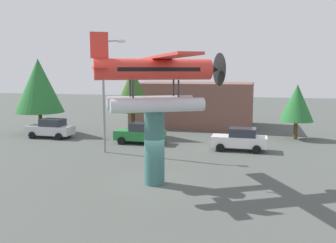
{
  "coord_description": "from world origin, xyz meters",
  "views": [
    {
      "loc": [
        5.47,
        -18.64,
        6.12
      ],
      "look_at": [
        0.0,
        3.0,
        3.04
      ],
      "focal_mm": 39.26,
      "sensor_mm": 36.0,
      "label": 1
    }
  ],
  "objects_px": {
    "streetlight_primary": "(106,88)",
    "floatplane_monument": "(156,79)",
    "car_far_white": "(240,139)",
    "tree_west": "(39,86)",
    "storefront_building": "(194,104)",
    "tree_east": "(133,90)",
    "tree_center_back": "(297,103)",
    "display_pedestal": "(154,147)",
    "car_near_silver": "(51,128)",
    "car_mid_green": "(141,133)"
  },
  "relations": [
    {
      "from": "display_pedestal",
      "to": "car_far_white",
      "type": "distance_m",
      "value": 10.64
    },
    {
      "from": "car_near_silver",
      "to": "car_far_white",
      "type": "xyz_separation_m",
      "value": [
        17.18,
        -1.28,
        0.0
      ]
    },
    {
      "from": "streetlight_primary",
      "to": "floatplane_monument",
      "type": "bearing_deg",
      "value": -48.62
    },
    {
      "from": "display_pedestal",
      "to": "storefront_building",
      "type": "bearing_deg",
      "value": 94.7
    },
    {
      "from": "car_mid_green",
      "to": "storefront_building",
      "type": "height_order",
      "value": "storefront_building"
    },
    {
      "from": "car_far_white",
      "to": "tree_east",
      "type": "bearing_deg",
      "value": -20.04
    },
    {
      "from": "display_pedestal",
      "to": "car_far_white",
      "type": "bearing_deg",
      "value": 67.61
    },
    {
      "from": "display_pedestal",
      "to": "streetlight_primary",
      "type": "distance_m",
      "value": 9.18
    },
    {
      "from": "car_near_silver",
      "to": "car_mid_green",
      "type": "xyz_separation_m",
      "value": [
        8.85,
        -0.51,
        0.0
      ]
    },
    {
      "from": "floatplane_monument",
      "to": "streetlight_primary",
      "type": "relative_size",
      "value": 1.16
    },
    {
      "from": "car_far_white",
      "to": "tree_center_back",
      "type": "relative_size",
      "value": 0.85
    },
    {
      "from": "floatplane_monument",
      "to": "tree_center_back",
      "type": "xyz_separation_m",
      "value": [
        8.51,
        15.84,
        -2.44
      ]
    },
    {
      "from": "car_mid_green",
      "to": "tree_west",
      "type": "bearing_deg",
      "value": -12.04
    },
    {
      "from": "display_pedestal",
      "to": "floatplane_monument",
      "type": "bearing_deg",
      "value": 28.21
    },
    {
      "from": "car_near_silver",
      "to": "tree_west",
      "type": "height_order",
      "value": "tree_west"
    },
    {
      "from": "storefront_building",
      "to": "tree_west",
      "type": "distance_m",
      "value": 16.55
    },
    {
      "from": "display_pedestal",
      "to": "tree_east",
      "type": "distance_m",
      "value": 14.9
    },
    {
      "from": "floatplane_monument",
      "to": "tree_center_back",
      "type": "bearing_deg",
      "value": 33.52
    },
    {
      "from": "car_far_white",
      "to": "tree_west",
      "type": "xyz_separation_m",
      "value": [
        -19.48,
        3.15,
        3.82
      ]
    },
    {
      "from": "car_far_white",
      "to": "storefront_building",
      "type": "bearing_deg",
      "value": -64.48
    },
    {
      "from": "floatplane_monument",
      "to": "car_far_white",
      "type": "height_order",
      "value": "floatplane_monument"
    },
    {
      "from": "car_mid_green",
      "to": "tree_east",
      "type": "height_order",
      "value": "tree_east"
    },
    {
      "from": "tree_east",
      "to": "storefront_building",
      "type": "bearing_deg",
      "value": 63.94
    },
    {
      "from": "floatplane_monument",
      "to": "tree_west",
      "type": "height_order",
      "value": "floatplane_monument"
    },
    {
      "from": "floatplane_monument",
      "to": "tree_east",
      "type": "relative_size",
      "value": 1.52
    },
    {
      "from": "display_pedestal",
      "to": "car_far_white",
      "type": "relative_size",
      "value": 0.96
    },
    {
      "from": "car_far_white",
      "to": "streetlight_primary",
      "type": "height_order",
      "value": "streetlight_primary"
    },
    {
      "from": "floatplane_monument",
      "to": "tree_west",
      "type": "relative_size",
      "value": 1.33
    },
    {
      "from": "floatplane_monument",
      "to": "tree_west",
      "type": "bearing_deg",
      "value": 112.22
    },
    {
      "from": "car_near_silver",
      "to": "car_mid_green",
      "type": "bearing_deg",
      "value": 176.68
    },
    {
      "from": "car_far_white",
      "to": "car_near_silver",
      "type": "bearing_deg",
      "value": -4.27
    },
    {
      "from": "floatplane_monument",
      "to": "streetlight_primary",
      "type": "distance_m",
      "value": 8.82
    },
    {
      "from": "storefront_building",
      "to": "tree_west",
      "type": "height_order",
      "value": "tree_west"
    },
    {
      "from": "car_near_silver",
      "to": "tree_west",
      "type": "relative_size",
      "value": 0.57
    },
    {
      "from": "display_pedestal",
      "to": "car_mid_green",
      "type": "distance_m",
      "value": 11.45
    },
    {
      "from": "car_mid_green",
      "to": "tree_east",
      "type": "xyz_separation_m",
      "value": [
        -1.69,
        2.89,
        3.49
      ]
    },
    {
      "from": "car_near_silver",
      "to": "car_far_white",
      "type": "bearing_deg",
      "value": 175.73
    },
    {
      "from": "streetlight_primary",
      "to": "tree_west",
      "type": "bearing_deg",
      "value": 147.26
    },
    {
      "from": "tree_west",
      "to": "streetlight_primary",
      "type": "bearing_deg",
      "value": -32.74
    },
    {
      "from": "tree_center_back",
      "to": "streetlight_primary",
      "type": "bearing_deg",
      "value": -147.1
    },
    {
      "from": "car_far_white",
      "to": "streetlight_primary",
      "type": "distance_m",
      "value": 10.94
    },
    {
      "from": "car_far_white",
      "to": "display_pedestal",
      "type": "bearing_deg",
      "value": 67.61
    },
    {
      "from": "car_near_silver",
      "to": "tree_east",
      "type": "height_order",
      "value": "tree_east"
    },
    {
      "from": "tree_west",
      "to": "tree_east",
      "type": "height_order",
      "value": "tree_west"
    },
    {
      "from": "tree_east",
      "to": "tree_center_back",
      "type": "relative_size",
      "value": 1.29
    },
    {
      "from": "storefront_building",
      "to": "tree_center_back",
      "type": "bearing_deg",
      "value": -30.3
    },
    {
      "from": "floatplane_monument",
      "to": "streetlight_primary",
      "type": "height_order",
      "value": "streetlight_primary"
    },
    {
      "from": "streetlight_primary",
      "to": "tree_center_back",
      "type": "relative_size",
      "value": 1.69
    },
    {
      "from": "car_mid_green",
      "to": "tree_west",
      "type": "distance_m",
      "value": 12.02
    },
    {
      "from": "car_far_white",
      "to": "tree_center_back",
      "type": "distance_m",
      "value": 8.03
    }
  ]
}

